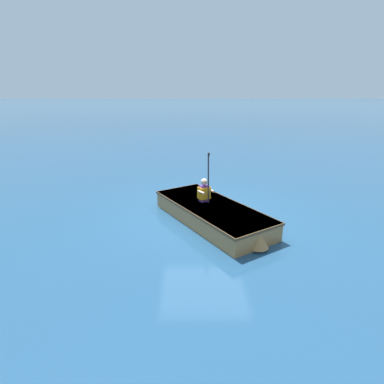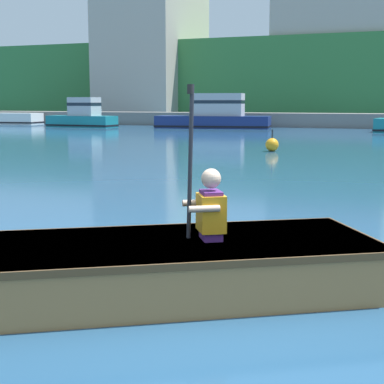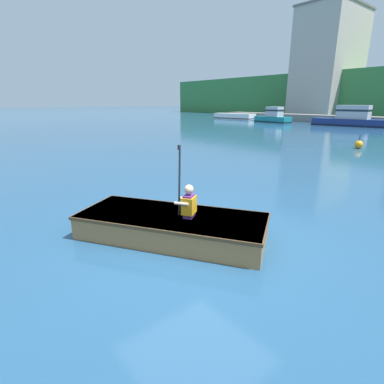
% 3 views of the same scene
% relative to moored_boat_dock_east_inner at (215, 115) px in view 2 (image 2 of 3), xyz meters
% --- Properties ---
extents(ground_plane, '(300.00, 300.00, 0.00)m').
position_rel_moored_boat_dock_east_inner_xyz_m(ground_plane, '(10.45, -30.33, -0.79)').
color(ground_plane, navy).
extents(waterfront_warehouse_left, '(7.92, 11.60, 16.98)m').
position_rel_moored_boat_dock_east_inner_xyz_m(waterfront_warehouse_left, '(-12.69, 18.48, 7.71)').
color(waterfront_warehouse_left, '#B2A899').
rests_on(waterfront_warehouse_left, ground).
extents(waterfront_office_block_center, '(10.27, 7.90, 13.53)m').
position_rel_moored_boat_dock_east_inner_xyz_m(waterfront_office_block_center, '(4.45, 19.76, 5.98)').
color(waterfront_office_block_center, '#B2A899').
rests_on(waterfront_office_block_center, ground).
extents(moored_boat_dock_east_inner, '(7.33, 3.07, 2.15)m').
position_rel_moored_boat_dock_east_inner_xyz_m(moored_boat_dock_east_inner, '(0.00, 0.00, 0.00)').
color(moored_boat_dock_east_inner, navy).
rests_on(moored_boat_dock_east_inner, ground).
extents(moored_boat_dock_east_end, '(4.80, 1.85, 1.92)m').
position_rel_moored_boat_dock_east_inner_xyz_m(moored_boat_dock_east_end, '(-8.57, -1.57, -0.10)').
color(moored_boat_dock_east_end, '#197A84').
rests_on(moored_boat_dock_east_end, ground).
extents(rowboat_foreground, '(3.73, 3.05, 0.46)m').
position_rel_moored_boat_dock_east_inner_xyz_m(rowboat_foreground, '(9.86, -30.51, -0.53)').
color(rowboat_foreground, '#A3703D').
rests_on(rowboat_foreground, ground).
extents(person_paddler, '(0.45, 0.45, 1.31)m').
position_rel_moored_boat_dock_east_inner_xyz_m(person_paddler, '(10.20, -30.31, -0.05)').
color(person_paddler, '#592672').
rests_on(person_paddler, rowboat_foreground).
extents(channel_buoy, '(0.44, 0.44, 0.72)m').
position_rel_moored_boat_dock_east_inner_xyz_m(channel_buoy, '(7.34, -15.81, -0.57)').
color(channel_buoy, orange).
rests_on(channel_buoy, ground).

